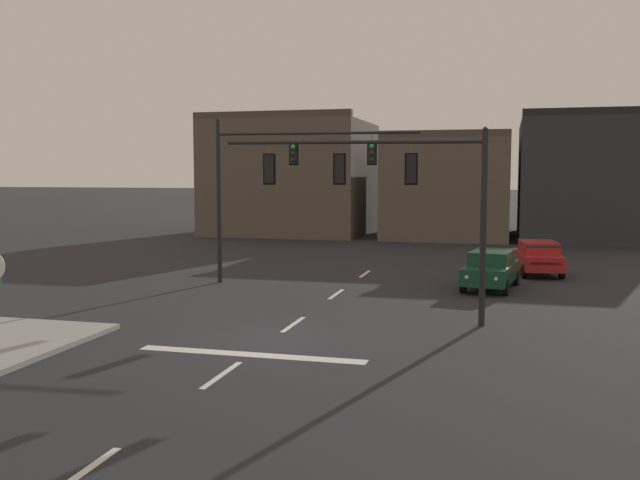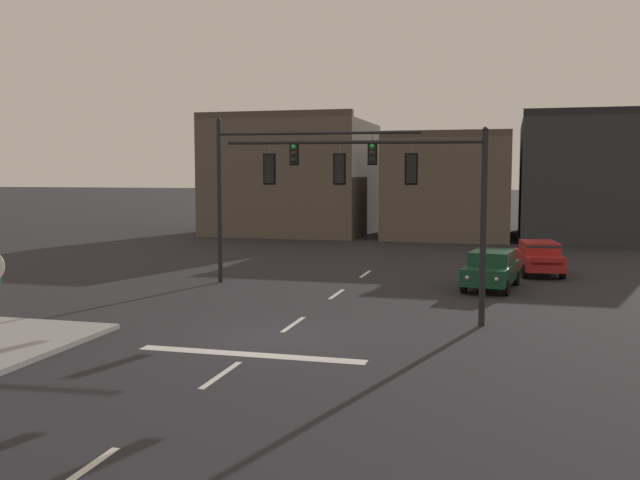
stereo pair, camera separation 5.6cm
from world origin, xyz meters
TOP-DOWN VIEW (x-y plane):
  - ground_plane at (0.00, 0.00)m, footprint 400.00×400.00m
  - stop_bar_paint at (0.00, -2.00)m, footprint 6.40×0.50m
  - lane_centreline at (0.00, 2.00)m, footprint 0.16×26.40m
  - signal_mast_near_side at (3.13, 2.97)m, footprint 8.28×1.29m
  - signal_mast_far_side at (-3.22, 9.95)m, footprint 8.93×0.86m
  - car_lot_nearside at (6.02, 11.01)m, footprint 2.43×4.63m
  - car_lot_middle at (8.12, 16.03)m, footprint 2.36×4.61m
  - building_row at (0.79, 36.77)m, footprint 33.64×13.39m

SIDE VIEW (x-z plane):
  - ground_plane at x=0.00m, z-range 0.00..0.00m
  - lane_centreline at x=0.00m, z-range 0.00..0.01m
  - stop_bar_paint at x=0.00m, z-range 0.00..0.01m
  - car_lot_nearside at x=6.02m, z-range 0.05..1.66m
  - car_lot_middle at x=8.12m, z-range 0.05..1.66m
  - building_row at x=0.79m, z-range -0.49..8.98m
  - signal_mast_near_side at x=3.13m, z-range 1.31..7.64m
  - signal_mast_far_side at x=-3.22m, z-range 1.28..8.60m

